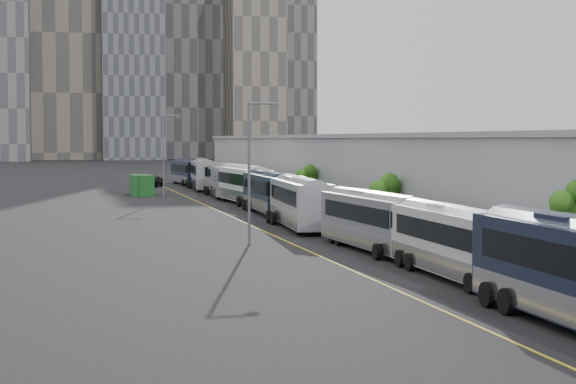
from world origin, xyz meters
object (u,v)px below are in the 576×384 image
object	(u,v)px
bus_4	(300,207)
suv	(151,181)
shipping_container	(142,185)
bus_7	(223,183)
bus_3	(373,226)
bus_2	(456,248)
bus_5	(269,196)
bus_8	(204,177)
bus_6	(243,187)
street_lamp_near	(252,163)
street_lamp_far	(165,151)
bus_9	(187,174)

from	to	relation	value
bus_4	suv	xyz separation A→B (m)	(-5.00, 66.15, -0.85)
bus_4	shipping_container	distance (m)	47.04
bus_7	suv	xyz separation A→B (m)	(-6.07, 25.29, -0.87)
bus_3	bus_2	bearing A→B (deg)	-91.99
bus_5	bus_8	world-z (taller)	bus_8
bus_2	bus_4	xyz separation A→B (m)	(-0.89, 27.13, 0.16)
bus_3	shipping_container	bearing A→B (deg)	95.12
bus_6	bus_8	world-z (taller)	bus_8
bus_8	suv	distance (m)	11.69
bus_2	bus_5	bearing A→B (deg)	90.65
bus_5	suv	world-z (taller)	bus_5
street_lamp_near	bus_6	bearing A→B (deg)	79.99
bus_5	suv	bearing A→B (deg)	98.28
bus_5	bus_8	distance (m)	41.51
bus_8	shipping_container	distance (m)	13.40
bus_6	bus_7	size ratio (longest dim) A/B	1.02
bus_5	street_lamp_far	distance (m)	23.49
bus_7	bus_9	xyz separation A→B (m)	(-0.14, 30.70, -0.09)
bus_9	street_lamp_near	distance (m)	81.92
bus_6	shipping_container	size ratio (longest dim) A/B	2.09
bus_8	bus_9	world-z (taller)	bus_8
street_lamp_near	shipping_container	world-z (taller)	street_lamp_near
bus_9	street_lamp_far	world-z (taller)	street_lamp_far
bus_7	shipping_container	distance (m)	10.57
bus_5	shipping_container	world-z (taller)	bus_5
bus_8	street_lamp_near	distance (m)	66.69
bus_3	street_lamp_near	world-z (taller)	street_lamp_near
bus_4	bus_5	world-z (taller)	bus_4
bus_6	bus_7	xyz separation A→B (m)	(-0.09, 11.85, -0.04)
shipping_container	suv	distance (m)	20.01
shipping_container	bus_8	bearing A→B (deg)	47.13
street_lamp_near	suv	xyz separation A→B (m)	(0.72, 76.16, -4.46)
bus_4	bus_8	xyz separation A→B (m)	(1.12, 56.23, 0.08)
bus_2	bus_5	distance (m)	41.85
bus_2	street_lamp_near	size ratio (longest dim) A/B	1.32
bus_3	street_lamp_far	distance (m)	52.48
bus_7	bus_6	bearing A→B (deg)	-84.62
bus_8	suv	xyz separation A→B (m)	(-6.12, 9.92, -0.93)
bus_5	street_lamp_near	xyz separation A→B (m)	(-6.55, -24.73, 3.64)
shipping_container	bus_3	bearing A→B (deg)	-82.32
bus_2	suv	world-z (taller)	bus_2
bus_3	bus_5	world-z (taller)	bus_5
bus_2	bus_8	world-z (taller)	bus_8
bus_4	bus_7	world-z (taller)	bus_7
bus_5	street_lamp_near	size ratio (longest dim) A/B	1.45
street_lamp_near	shipping_container	distance (m)	56.56
bus_4	street_lamp_near	xyz separation A→B (m)	(-5.72, -10.01, 3.61)
bus_7	street_lamp_near	world-z (taller)	street_lamp_near
bus_5	bus_9	xyz separation A→B (m)	(0.10, 56.83, -0.04)
bus_3	bus_4	distance (m)	15.06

